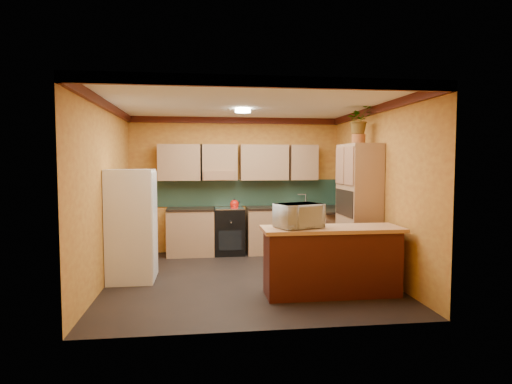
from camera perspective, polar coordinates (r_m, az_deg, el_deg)
room_shell at (r=6.85m, az=-1.32°, el=6.35°), size 4.24×4.24×2.72m
base_cabinets_back at (r=8.52m, az=0.63°, el=-5.24°), size 3.65×0.60×0.88m
countertop_back at (r=8.46m, az=0.63°, el=-2.16°), size 3.65×0.62×0.04m
stove at (r=8.45m, az=-3.59°, el=-5.21°), size 0.58×0.58×0.91m
kettle at (r=8.34m, az=-2.90°, el=-1.56°), size 0.18×0.18×0.18m
sink at (r=8.59m, az=5.76°, el=-1.84°), size 0.48×0.40×0.03m
base_cabinets_right at (r=8.18m, az=10.60°, el=-5.69°), size 0.60×0.80×0.88m
countertop_right at (r=8.12m, az=10.65°, el=-2.48°), size 0.62×0.80×0.04m
fridge at (r=6.76m, az=-16.27°, el=-4.29°), size 0.68×0.66×1.70m
pantry at (r=7.17m, az=13.51°, el=-2.17°), size 0.48×0.90×2.10m
fern_pot at (r=7.19m, az=13.51°, el=6.86°), size 0.22×0.22×0.16m
fern at (r=7.21m, az=13.56°, el=9.34°), size 0.52×0.48×0.46m
breakfast_bar at (r=5.98m, az=10.04°, el=-9.28°), size 1.80×0.55×0.88m
bar_top at (r=5.89m, az=10.10°, el=-4.87°), size 1.90×0.65×0.05m
microwave at (r=5.74m, az=5.71°, el=-3.16°), size 0.69×0.59×0.33m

